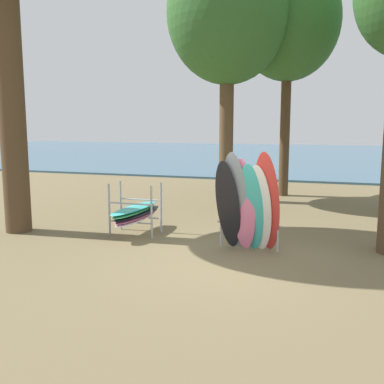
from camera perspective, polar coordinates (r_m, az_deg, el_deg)
The scene contains 6 objects.
ground_plane at distance 8.93m, azimuth 4.72°, elevation -8.65°, with size 80.00×80.00×0.00m, color brown.
lake_water at distance 38.79m, azimuth 14.97°, elevation 4.61°, with size 80.00×36.00×0.10m, color #38607A.
tree_far_left_back at distance 17.19m, azimuth 12.28°, elevation 20.58°, with size 3.66×3.66×8.39m.
tree_far_right_back at distance 15.85m, azimuth 4.60°, elevation 21.78°, with size 4.06×4.06×8.63m.
leaning_board_pile at distance 9.25m, azimuth 7.12°, elevation -1.74°, with size 1.42×0.79×2.14m.
board_storage_rack at distance 10.89m, azimuth -7.19°, elevation -2.66°, with size 1.15×2.13×1.25m.
Camera 1 is at (1.90, -8.31, 2.67)m, focal length 41.49 mm.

